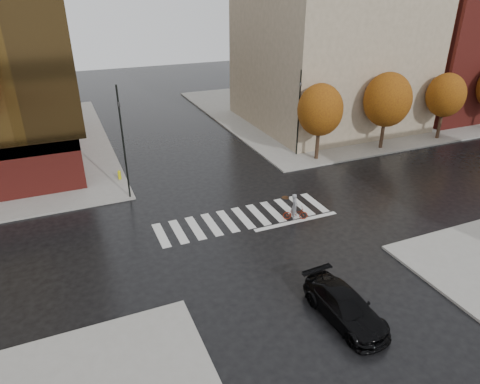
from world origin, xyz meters
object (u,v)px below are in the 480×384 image
object	(u,v)px
traffic_light_nw	(122,135)
fire_hydrant	(119,174)
sedan	(345,306)
cyclist	(295,211)
traffic_light_ne	(299,108)

from	to	relation	value
traffic_light_nw	fire_hydrant	bearing A→B (deg)	172.12
sedan	cyclist	distance (m)	9.30
traffic_light_ne	fire_hydrant	size ratio (longest dim) A/B	10.15
fire_hydrant	traffic_light_nw	bearing A→B (deg)	-87.10
traffic_light_ne	sedan	bearing A→B (deg)	51.91
cyclist	fire_hydrant	bearing A→B (deg)	63.22
sedan	traffic_light_nw	xyz separation A→B (m)	(-6.83, 16.25, 4.09)
traffic_light_nw	fire_hydrant	xyz separation A→B (m)	(-0.17, 3.41, -4.23)
cyclist	sedan	bearing A→B (deg)	-174.18
sedan	traffic_light_ne	distance (m)	21.06
traffic_light_ne	fire_hydrant	bearing A→B (deg)	-16.77
cyclist	traffic_light_ne	world-z (taller)	traffic_light_ne
cyclist	traffic_light_ne	distance (m)	12.20
traffic_light_ne	cyclist	bearing A→B (deg)	45.34
fire_hydrant	sedan	bearing A→B (deg)	-70.40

